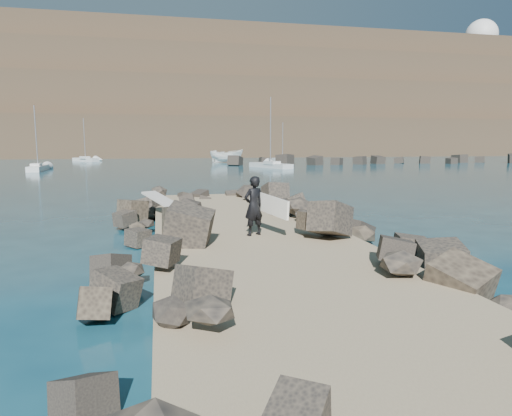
# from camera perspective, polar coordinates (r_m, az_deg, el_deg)

# --- Properties ---
(ground) EXTENTS (800.00, 800.00, 0.00)m
(ground) POSITION_cam_1_polar(r_m,az_deg,el_deg) (14.95, -0.81, -5.17)
(ground) COLOR #0F384C
(ground) RESTS_ON ground
(jetty) EXTENTS (6.00, 26.00, 0.60)m
(jetty) POSITION_cam_1_polar(r_m,az_deg,el_deg) (12.98, 0.93, -5.87)
(jetty) COLOR #8C7759
(jetty) RESTS_ON ground
(riprap_left) EXTENTS (2.60, 22.00, 1.00)m
(riprap_left) POSITION_cam_1_polar(r_m,az_deg,el_deg) (13.10, -12.08, -5.02)
(riprap_left) COLOR black
(riprap_left) RESTS_ON ground
(riprap_right) EXTENTS (2.60, 22.00, 1.00)m
(riprap_right) POSITION_cam_1_polar(r_m,az_deg,el_deg) (14.30, 11.89, -3.90)
(riprap_right) COLOR black
(riprap_right) RESTS_ON ground
(breakwater_secondary) EXTENTS (52.00, 4.00, 1.20)m
(breakwater_secondary) POSITION_cam_1_polar(r_m,az_deg,el_deg) (78.98, 16.60, 5.75)
(breakwater_secondary) COLOR black
(breakwater_secondary) RESTS_ON ground
(headland) EXTENTS (360.00, 140.00, 32.00)m
(headland) POSITION_cam_1_polar(r_m,az_deg,el_deg) (175.19, -8.08, 12.18)
(headland) COLOR #2D4919
(headland) RESTS_ON ground
(surfboard_resting) EXTENTS (1.82, 2.47, 0.08)m
(surfboard_resting) POSITION_cam_1_polar(r_m,az_deg,el_deg) (18.35, -11.39, 0.47)
(surfboard_resting) COLOR beige
(surfboard_resting) RESTS_ON riprap_left
(boat_imported) EXTENTS (6.33, 4.24, 2.29)m
(boat_imported) POSITION_cam_1_polar(r_m,az_deg,el_deg) (80.57, -3.72, 6.49)
(boat_imported) COLOR white
(boat_imported) RESTS_ON ground
(surfer_with_board) EXTENTS (1.23, 2.19, 1.83)m
(surfer_with_board) POSITION_cam_1_polar(r_m,az_deg,el_deg) (14.03, -0.04, 0.29)
(surfer_with_board) COLOR black
(surfer_with_board) RESTS_ON jetty
(radome) EXTENTS (12.21, 12.21, 19.34)m
(radome) POSITION_cam_1_polar(r_m,az_deg,el_deg) (210.31, 26.31, 18.24)
(radome) COLOR white
(radome) RESTS_ON headland
(sailboat_c) EXTENTS (4.62, 8.32, 9.79)m
(sailboat_c) POSITION_cam_1_polar(r_m,az_deg,el_deg) (63.52, 1.83, 5.35)
(sailboat_c) COLOR silver
(sailboat_c) RESTS_ON ground
(sailboat_d) EXTENTS (2.78, 6.06, 7.27)m
(sailboat_d) POSITION_cam_1_polar(r_m,az_deg,el_deg) (83.82, 3.34, 6.02)
(sailboat_d) COLOR silver
(sailboat_d) RESTS_ON ground
(sailboat_a) EXTENTS (1.75, 6.75, 8.11)m
(sailboat_a) POSITION_cam_1_polar(r_m,az_deg,el_deg) (62.71, -25.60, 4.52)
(sailboat_a) COLOR silver
(sailboat_a) RESTS_ON ground
(sailboat_e) EXTENTS (5.39, 6.06, 8.08)m
(sailboat_e) POSITION_cam_1_polar(r_m,az_deg,el_deg) (91.17, -20.55, 5.69)
(sailboat_e) COLOR silver
(sailboat_e) RESTS_ON ground
(headland_buildings) EXTENTS (137.50, 30.50, 5.00)m
(headland_buildings) POSITION_cam_1_polar(r_m,az_deg,el_deg) (170.37, -5.60, 18.43)
(headland_buildings) COLOR white
(headland_buildings) RESTS_ON headland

